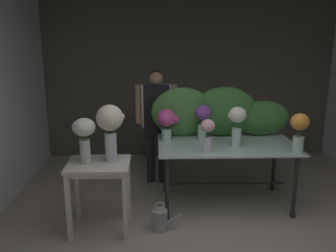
{
  "coord_description": "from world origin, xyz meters",
  "views": [
    {
      "loc": [
        -0.58,
        -2.77,
        2.17
      ],
      "look_at": [
        -0.44,
        1.23,
        1.14
      ],
      "focal_mm": 39.2,
      "sensor_mm": 36.0,
      "label": 1
    }
  ],
  "objects_px": {
    "vase_violet_lilies": "(202,119)",
    "vase_blush_hydrangea": "(208,133)",
    "florist": "(156,115)",
    "vase_fuchsia_stock": "(167,121)",
    "side_table_white": "(99,173)",
    "vase_sunset_carnations": "(299,129)",
    "vase_white_roses_tall": "(84,134)",
    "vase_ivory_snapdragons": "(237,122)",
    "display_table_glass": "(226,153)",
    "vase_cream_lisianthus_tall": "(110,125)",
    "watering_can": "(160,219)"
  },
  "relations": [
    {
      "from": "vase_violet_lilies",
      "to": "vase_sunset_carnations",
      "type": "height_order",
      "value": "vase_sunset_carnations"
    },
    {
      "from": "florist",
      "to": "vase_ivory_snapdragons",
      "type": "height_order",
      "value": "florist"
    },
    {
      "from": "display_table_glass",
      "to": "watering_can",
      "type": "relative_size",
      "value": 4.86
    },
    {
      "from": "side_table_white",
      "to": "vase_white_roses_tall",
      "type": "distance_m",
      "value": 0.46
    },
    {
      "from": "florist",
      "to": "vase_fuchsia_stock",
      "type": "height_order",
      "value": "florist"
    },
    {
      "from": "florist",
      "to": "vase_blush_hydrangea",
      "type": "relative_size",
      "value": 4.28
    },
    {
      "from": "vase_fuchsia_stock",
      "to": "vase_white_roses_tall",
      "type": "height_order",
      "value": "vase_white_roses_tall"
    },
    {
      "from": "display_table_glass",
      "to": "watering_can",
      "type": "distance_m",
      "value": 1.19
    },
    {
      "from": "watering_can",
      "to": "vase_blush_hydrangea",
      "type": "bearing_deg",
      "value": 30.85
    },
    {
      "from": "vase_sunset_carnations",
      "to": "florist",
      "type": "bearing_deg",
      "value": 145.44
    },
    {
      "from": "vase_sunset_carnations",
      "to": "vase_white_roses_tall",
      "type": "height_order",
      "value": "vase_white_roses_tall"
    },
    {
      "from": "vase_fuchsia_stock",
      "to": "watering_can",
      "type": "distance_m",
      "value": 1.25
    },
    {
      "from": "side_table_white",
      "to": "vase_sunset_carnations",
      "type": "height_order",
      "value": "vase_sunset_carnations"
    },
    {
      "from": "vase_blush_hydrangea",
      "to": "vase_fuchsia_stock",
      "type": "bearing_deg",
      "value": 132.92
    },
    {
      "from": "vase_cream_lisianthus_tall",
      "to": "watering_can",
      "type": "bearing_deg",
      "value": -10.63
    },
    {
      "from": "display_table_glass",
      "to": "vase_white_roses_tall",
      "type": "distance_m",
      "value": 1.79
    },
    {
      "from": "florist",
      "to": "watering_can",
      "type": "relative_size",
      "value": 4.69
    },
    {
      "from": "vase_violet_lilies",
      "to": "vase_cream_lisianthus_tall",
      "type": "relative_size",
      "value": 0.72
    },
    {
      "from": "vase_ivory_snapdragons",
      "to": "vase_cream_lisianthus_tall",
      "type": "relative_size",
      "value": 0.79
    },
    {
      "from": "vase_white_roses_tall",
      "to": "side_table_white",
      "type": "bearing_deg",
      "value": -0.17
    },
    {
      "from": "florist",
      "to": "vase_sunset_carnations",
      "type": "xyz_separation_m",
      "value": [
        1.63,
        -1.12,
        0.07
      ]
    },
    {
      "from": "display_table_glass",
      "to": "vase_fuchsia_stock",
      "type": "xyz_separation_m",
      "value": [
        -0.74,
        0.2,
        0.37
      ]
    },
    {
      "from": "vase_fuchsia_stock",
      "to": "vase_cream_lisianthus_tall",
      "type": "distance_m",
      "value": 0.97
    },
    {
      "from": "display_table_glass",
      "to": "vase_white_roses_tall",
      "type": "relative_size",
      "value": 3.45
    },
    {
      "from": "side_table_white",
      "to": "vase_blush_hydrangea",
      "type": "relative_size",
      "value": 2.06
    },
    {
      "from": "vase_blush_hydrangea",
      "to": "vase_white_roses_tall",
      "type": "height_order",
      "value": "vase_white_roses_tall"
    },
    {
      "from": "side_table_white",
      "to": "vase_sunset_carnations",
      "type": "relative_size",
      "value": 1.71
    },
    {
      "from": "vase_violet_lilies",
      "to": "watering_can",
      "type": "relative_size",
      "value": 1.29
    },
    {
      "from": "vase_sunset_carnations",
      "to": "vase_white_roses_tall",
      "type": "relative_size",
      "value": 0.94
    },
    {
      "from": "display_table_glass",
      "to": "vase_cream_lisianthus_tall",
      "type": "relative_size",
      "value": 2.73
    },
    {
      "from": "vase_sunset_carnations",
      "to": "vase_blush_hydrangea",
      "type": "xyz_separation_m",
      "value": [
        -1.04,
        0.08,
        -0.05
      ]
    },
    {
      "from": "vase_violet_lilies",
      "to": "vase_blush_hydrangea",
      "type": "distance_m",
      "value": 0.5
    },
    {
      "from": "vase_violet_lilies",
      "to": "side_table_white",
      "type": "bearing_deg",
      "value": -147.11
    },
    {
      "from": "vase_ivory_snapdragons",
      "to": "vase_fuchsia_stock",
      "type": "bearing_deg",
      "value": 159.27
    },
    {
      "from": "vase_violet_lilies",
      "to": "vase_fuchsia_stock",
      "type": "height_order",
      "value": "vase_violet_lilies"
    },
    {
      "from": "vase_white_roses_tall",
      "to": "watering_can",
      "type": "height_order",
      "value": "vase_white_roses_tall"
    },
    {
      "from": "vase_white_roses_tall",
      "to": "vase_cream_lisianthus_tall",
      "type": "xyz_separation_m",
      "value": [
        0.27,
        0.05,
        0.08
      ]
    },
    {
      "from": "side_table_white",
      "to": "florist",
      "type": "xyz_separation_m",
      "value": [
        0.64,
        1.33,
        0.35
      ]
    },
    {
      "from": "vase_ivory_snapdragons",
      "to": "watering_can",
      "type": "bearing_deg",
      "value": -151.41
    },
    {
      "from": "florist",
      "to": "vase_ivory_snapdragons",
      "type": "xyz_separation_m",
      "value": [
        0.96,
        -0.87,
        0.1
      ]
    },
    {
      "from": "vase_fuchsia_stock",
      "to": "vase_white_roses_tall",
      "type": "relative_size",
      "value": 0.82
    },
    {
      "from": "vase_violet_lilies",
      "to": "vase_white_roses_tall",
      "type": "bearing_deg",
      "value": -149.83
    },
    {
      "from": "vase_sunset_carnations",
      "to": "vase_cream_lisianthus_tall",
      "type": "height_order",
      "value": "vase_cream_lisianthus_tall"
    },
    {
      "from": "display_table_glass",
      "to": "side_table_white",
      "type": "distance_m",
      "value": 1.62
    },
    {
      "from": "display_table_glass",
      "to": "vase_sunset_carnations",
      "type": "relative_size",
      "value": 3.69
    },
    {
      "from": "florist",
      "to": "watering_can",
      "type": "distance_m",
      "value": 1.64
    },
    {
      "from": "florist",
      "to": "vase_violet_lilies",
      "type": "distance_m",
      "value": 0.8
    },
    {
      "from": "vase_cream_lisianthus_tall",
      "to": "watering_can",
      "type": "distance_m",
      "value": 1.2
    },
    {
      "from": "vase_fuchsia_stock",
      "to": "vase_blush_hydrangea",
      "type": "distance_m",
      "value": 0.67
    },
    {
      "from": "florist",
      "to": "vase_white_roses_tall",
      "type": "relative_size",
      "value": 3.33
    }
  ]
}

